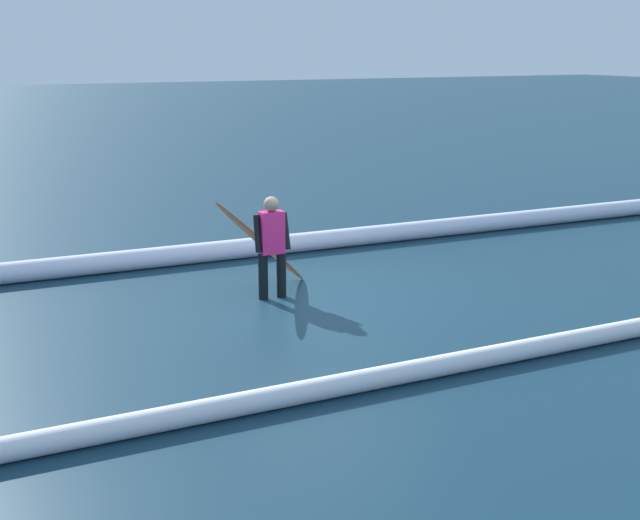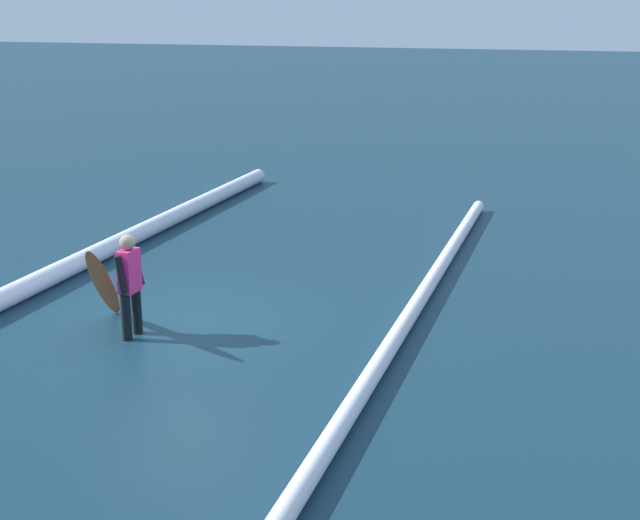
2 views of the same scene
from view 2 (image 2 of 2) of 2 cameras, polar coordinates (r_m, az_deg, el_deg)
ground_plane at (r=13.47m, az=-8.69°, el=-3.99°), size 154.57×154.57×0.00m
surfer at (r=12.84m, az=-11.91°, el=-1.28°), size 0.52×0.23×1.49m
surfboard at (r=13.09m, az=-13.48°, el=-1.50°), size 1.73×0.85×1.48m
wave_crest_midground at (r=11.33m, az=3.34°, el=-7.16°), size 19.80×0.26×0.24m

